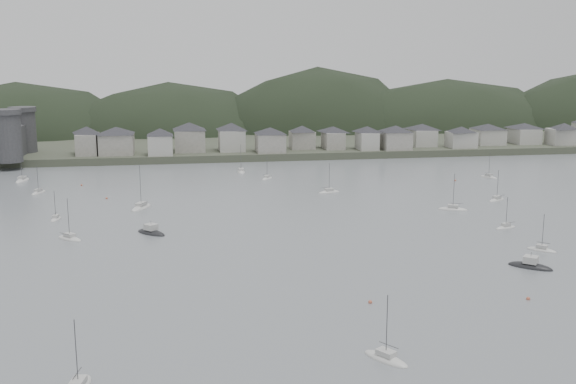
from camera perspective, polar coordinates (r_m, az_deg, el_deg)
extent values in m
plane|color=slate|center=(111.60, 6.61, -10.43)|extent=(900.00, 900.00, 0.00)
cube|color=#383D2D|center=(397.53, -5.37, 5.43)|extent=(900.00, 250.00, 3.00)
ellipsoid|color=black|center=(383.55, -21.83, 2.71)|extent=(138.98, 92.48, 81.13)
ellipsoid|color=black|center=(375.79, -10.00, 3.21)|extent=(132.08, 90.41, 79.74)
ellipsoid|color=black|center=(384.73, 2.48, 3.15)|extent=(133.88, 88.37, 101.41)
ellipsoid|color=black|center=(402.29, 13.20, 3.55)|extent=(165.81, 81.78, 82.55)
cylinder|color=#363639|center=(274.17, -22.81, 4.24)|extent=(10.00, 10.00, 18.00)
cylinder|color=#363639|center=(301.41, -21.63, 4.78)|extent=(10.00, 10.00, 17.00)
cube|color=#363639|center=(288.06, -22.15, 3.98)|extent=(3.50, 30.00, 12.00)
cube|color=gray|center=(285.59, -16.74, 3.93)|extent=(8.34, 12.91, 8.59)
pyramid|color=#29282E|center=(284.97, -16.81, 5.08)|extent=(15.78, 15.78, 3.01)
cube|color=gray|center=(283.77, -14.41, 3.98)|extent=(13.68, 13.35, 8.36)
pyramid|color=#29282E|center=(283.15, -14.47, 5.12)|extent=(20.07, 20.07, 2.93)
cube|color=#B2B0A8|center=(277.60, -10.84, 3.95)|extent=(9.78, 10.20, 8.08)
pyramid|color=#29282E|center=(276.99, -10.88, 5.07)|extent=(14.83, 14.83, 2.83)
cube|color=gray|center=(287.11, -8.40, 4.37)|extent=(12.59, 13.33, 9.09)
pyramid|color=#29282E|center=(286.46, -8.43, 5.59)|extent=(19.24, 19.24, 3.18)
cube|color=#B2B0A8|center=(286.53, -4.83, 4.41)|extent=(10.74, 12.17, 8.87)
pyramid|color=#29282E|center=(285.90, -4.85, 5.60)|extent=(17.01, 17.01, 3.10)
cube|color=gray|center=(281.88, -1.52, 4.22)|extent=(11.63, 12.09, 7.69)
pyramid|color=#29282E|center=(281.30, -1.53, 5.27)|extent=(17.61, 17.61, 2.69)
cube|color=gray|center=(292.91, 1.21, 4.46)|extent=(10.37, 9.35, 7.44)
pyramid|color=#29282E|center=(292.36, 1.21, 5.43)|extent=(14.65, 14.65, 2.60)
cube|color=gray|center=(293.41, 3.87, 4.42)|extent=(8.24, 12.20, 7.22)
pyramid|color=#29282E|center=(292.88, 3.89, 5.37)|extent=(15.17, 15.17, 2.53)
cube|color=#B2B0A8|center=(291.93, 6.77, 4.36)|extent=(8.06, 10.91, 7.46)
pyramid|color=#29282E|center=(291.39, 6.79, 5.34)|extent=(14.08, 14.08, 2.61)
cube|color=gray|center=(294.23, 9.16, 4.37)|extent=(11.73, 11.78, 7.66)
pyramid|color=#29282E|center=(293.68, 9.19, 5.37)|extent=(17.46, 17.46, 2.68)
cube|color=#B2B0A8|center=(308.82, 11.36, 4.58)|extent=(10.19, 13.02, 7.33)
pyramid|color=#29282E|center=(308.31, 11.40, 5.49)|extent=(17.23, 17.23, 2.57)
cube|color=#B2B0A8|center=(306.46, 14.56, 4.35)|extent=(11.70, 9.81, 6.88)
pyramid|color=#29282E|center=(305.97, 14.60, 5.21)|extent=(15.97, 15.97, 2.41)
cube|color=#B2B0A8|center=(321.57, 16.67, 4.55)|extent=(12.83, 12.48, 7.00)
pyramid|color=#29282E|center=(321.10, 16.72, 5.39)|extent=(18.79, 18.79, 2.45)
cube|color=#B2B0A8|center=(330.53, 19.49, 4.55)|extent=(11.07, 13.50, 6.97)
pyramid|color=#29282E|center=(330.08, 19.54, 5.36)|extent=(18.25, 18.25, 2.44)
cube|color=#B2B0A8|center=(331.70, 22.45, 4.39)|extent=(13.75, 9.12, 7.34)
pyramid|color=#29282E|center=(331.22, 22.51, 5.24)|extent=(16.97, 16.97, 2.57)
ellipsoid|color=silver|center=(223.61, -20.52, -0.08)|extent=(4.73, 7.42, 1.42)
cube|color=#B3B3AE|center=(223.43, -20.53, 0.17)|extent=(2.37, 2.88, 0.70)
cylinder|color=#3F3F42|center=(222.82, -20.60, 1.07)|extent=(0.12, 0.12, 8.85)
cylinder|color=#3F3F42|center=(222.10, -20.48, 0.25)|extent=(1.27, 3.00, 0.10)
ellipsoid|color=silver|center=(185.17, -19.20, -2.22)|extent=(2.80, 6.19, 1.19)
cube|color=#B3B3AE|center=(184.97, -19.22, -1.95)|extent=(1.62, 2.26, 0.70)
cylinder|color=#3F3F42|center=(184.35, -19.28, -1.05)|extent=(0.12, 0.12, 7.46)
cylinder|color=#3F3F42|center=(185.90, -19.23, -1.72)|extent=(0.51, 2.67, 0.10)
ellipsoid|color=silver|center=(247.77, 16.76, 1.19)|extent=(5.14, 7.18, 1.39)
cube|color=#B3B3AE|center=(247.61, 16.77, 1.42)|extent=(2.46, 2.86, 0.70)
cylinder|color=#3F3F42|center=(247.07, 16.82, 2.22)|extent=(0.12, 0.12, 8.67)
cylinder|color=#3F3F42|center=(246.29, 16.77, 1.50)|extent=(1.51, 2.82, 0.10)
ellipsoid|color=silver|center=(248.30, -21.74, 0.89)|extent=(4.55, 9.71, 1.87)
cube|color=#B3B3AE|center=(248.10, -21.76, 1.17)|extent=(2.59, 3.57, 0.70)
cylinder|color=#3F3F42|center=(247.39, -21.84, 2.25)|extent=(0.12, 0.12, 11.67)
cylinder|color=#3F3F42|center=(246.36, -21.78, 1.23)|extent=(0.82, 4.16, 0.10)
ellipsoid|color=silver|center=(163.91, -18.14, -3.85)|extent=(7.20, 7.07, 1.53)
cube|color=#B3B3AE|center=(163.65, -18.16, -3.49)|extent=(3.09, 3.07, 0.70)
cylinder|color=#3F3F42|center=(162.75, -18.24, -2.17)|extent=(0.12, 0.12, 9.56)
cylinder|color=#3F3F42|center=(162.76, -18.56, -3.39)|extent=(2.55, 2.46, 0.10)
ellipsoid|color=silver|center=(192.54, -12.41, -1.36)|extent=(7.09, 10.29, 1.98)
cube|color=#B3B3AE|center=(192.27, -12.43, -0.98)|extent=(3.45, 4.06, 0.70)
cylinder|color=#3F3F42|center=(191.30, -12.49, 0.49)|extent=(0.12, 0.12, 12.36)
cylinder|color=#3F3F42|center=(190.55, -12.23, -0.91)|extent=(1.99, 4.07, 0.10)
ellipsoid|color=silver|center=(174.62, 18.10, -2.94)|extent=(6.46, 3.74, 1.23)
cube|color=#B3B3AE|center=(174.41, 18.11, -2.65)|extent=(2.46, 1.94, 0.70)
cylinder|color=#3F3F42|center=(173.73, 18.18, -1.66)|extent=(0.12, 0.12, 7.69)
cylinder|color=#3F3F42|center=(174.49, 18.48, -2.48)|extent=(2.67, 0.93, 0.10)
ellipsoid|color=silver|center=(210.61, 3.53, -0.05)|extent=(7.74, 4.30, 1.47)
cube|color=#B3B3AE|center=(210.41, 3.53, 0.23)|extent=(2.93, 2.27, 0.70)
cylinder|color=#3F3F42|center=(209.74, 3.54, 1.23)|extent=(0.12, 0.12, 9.22)
cylinder|color=#3F3F42|center=(210.37, 3.17, 0.38)|extent=(3.22, 1.01, 0.10)
ellipsoid|color=silver|center=(156.94, 20.84, -4.69)|extent=(5.92, 6.06, 1.28)
cube|color=#B3B3AE|center=(156.70, 20.86, -4.35)|extent=(2.57, 2.60, 0.70)
cylinder|color=#3F3F42|center=(155.91, 20.94, -3.21)|extent=(0.12, 0.12, 8.02)
cylinder|color=#3F3F42|center=(157.65, 20.97, -4.06)|extent=(2.07, 2.16, 0.10)
cube|color=#B3B3AE|center=(91.57, -17.49, -15.18)|extent=(2.10, 2.85, 0.70)
cylinder|color=#3F3F42|center=(90.02, -17.63, -13.05)|extent=(0.12, 0.12, 9.21)
cylinder|color=#3F3F42|center=(92.53, -17.57, -14.52)|extent=(0.75, 3.27, 0.10)
ellipsoid|color=silver|center=(249.23, -4.03, 1.70)|extent=(2.72, 8.27, 1.65)
cube|color=#B3B3AE|center=(249.05, -4.03, 1.95)|extent=(1.84, 2.90, 0.70)
cylinder|color=#3F3F42|center=(248.42, -4.04, 2.90)|extent=(0.12, 0.12, 10.30)
cylinder|color=#3F3F42|center=(250.42, -4.07, 2.13)|extent=(0.14, 3.71, 0.10)
ellipsoid|color=silver|center=(208.07, 17.40, -0.68)|extent=(7.35, 5.79, 1.45)
cube|color=#B3B3AE|center=(207.88, 17.41, -0.41)|extent=(2.99, 2.69, 0.70)
cylinder|color=#3F3F42|center=(207.21, 17.47, 0.58)|extent=(0.12, 0.12, 9.03)
cylinder|color=#3F3F42|center=(207.67, 17.78, -0.29)|extent=(2.81, 1.81, 0.10)
ellipsoid|color=silver|center=(234.80, -1.80, 1.13)|extent=(5.44, 6.47, 1.29)
cube|color=#B3B3AE|center=(234.63, -1.80, 1.36)|extent=(2.47, 2.67, 0.70)
cylinder|color=#3F3F42|center=(234.10, -1.80, 2.14)|extent=(0.12, 0.12, 8.08)
cylinder|color=#3F3F42|center=(235.38, -2.00, 1.53)|extent=(1.77, 2.43, 0.10)
ellipsoid|color=silver|center=(191.68, 13.90, -1.48)|extent=(8.34, 5.74, 1.60)
cube|color=#B3B3AE|center=(191.44, 13.91, -1.16)|extent=(3.29, 2.79, 0.70)
cylinder|color=#3F3F42|center=(190.64, 13.97, 0.03)|extent=(0.12, 0.12, 10.01)
cylinder|color=#3F3F42|center=(192.40, 14.20, -0.95)|extent=(3.30, 1.63, 0.10)
ellipsoid|color=silver|center=(96.70, 8.35, -13.97)|extent=(6.17, 7.52, 1.49)
cube|color=#B3B3AE|center=(96.26, 8.37, -13.41)|extent=(2.83, 3.08, 0.70)
cylinder|color=#3F3F42|center=(94.76, 8.43, -11.34)|extent=(0.12, 0.12, 9.33)
cylinder|color=#3F3F42|center=(97.22, 8.61, -12.81)|extent=(1.97, 2.83, 0.10)
ellipsoid|color=black|center=(143.69, 19.98, -6.06)|extent=(8.69, 8.28, 1.94)
cube|color=#B3B3AE|center=(143.24, 20.03, -5.44)|extent=(3.62, 3.61, 1.40)
cylinder|color=#3F3F42|center=(142.99, 20.05, -5.09)|extent=(0.10, 0.10, 1.20)
ellipsoid|color=black|center=(164.24, -11.60, -3.48)|extent=(8.40, 8.58, 1.94)
cube|color=#B3B3AE|center=(163.84, -11.62, -2.93)|extent=(3.62, 3.62, 1.40)
cylinder|color=#3F3F42|center=(163.63, -11.63, -2.63)|extent=(0.10, 0.10, 1.20)
sphere|color=#B8583D|center=(208.23, -15.23, -0.53)|extent=(0.70, 0.70, 0.70)
sphere|color=#B8583D|center=(124.97, 19.82, -8.57)|extent=(0.70, 0.70, 0.70)
sphere|color=#B8583D|center=(238.13, 14.09, 0.97)|extent=(0.70, 0.70, 0.70)
sphere|color=#B8583D|center=(232.44, -17.21, 0.56)|extent=(0.70, 0.70, 0.70)
sphere|color=#B8583D|center=(117.05, 7.03, -9.31)|extent=(0.70, 0.70, 0.70)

